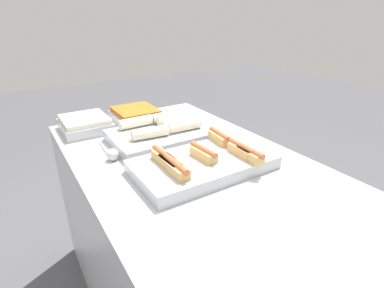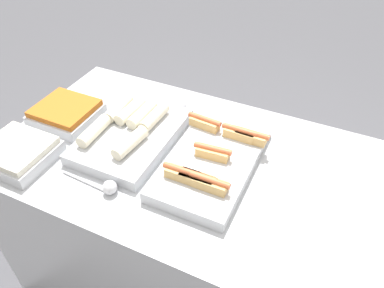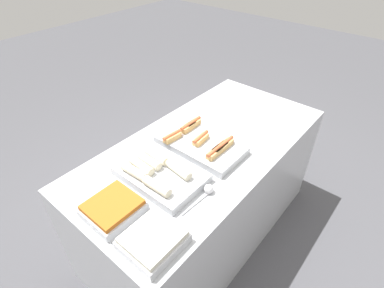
# 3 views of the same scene
# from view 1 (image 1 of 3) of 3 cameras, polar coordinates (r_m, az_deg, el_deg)

# --- Properties ---
(counter) EXTENTS (1.78, 0.87, 0.86)m
(counter) POSITION_cam_1_polar(r_m,az_deg,el_deg) (1.41, 2.96, -21.23)
(counter) COLOR #B7BABF
(counter) RESTS_ON ground_plane
(tray_hotdogs) EXTENTS (0.34, 0.54, 0.10)m
(tray_hotdogs) POSITION_cam_1_polar(r_m,az_deg,el_deg) (1.16, 2.23, -3.52)
(tray_hotdogs) COLOR #B7BABF
(tray_hotdogs) RESTS_ON counter
(tray_wraps) EXTENTS (0.32, 0.48, 0.10)m
(tray_wraps) POSITION_cam_1_polar(r_m,az_deg,el_deg) (1.45, -5.56, 2.20)
(tray_wraps) COLOR #B7BABF
(tray_wraps) RESTS_ON counter
(tray_side_front) EXTENTS (0.26, 0.24, 0.07)m
(tray_side_front) POSITION_cam_1_polar(r_m,az_deg,el_deg) (1.65, -19.67, 3.58)
(tray_side_front) COLOR #B7BABF
(tray_side_front) RESTS_ON counter
(tray_side_back) EXTENTS (0.26, 0.24, 0.07)m
(tray_side_back) POSITION_cam_1_polar(r_m,az_deg,el_deg) (1.72, -10.78, 5.39)
(tray_side_back) COLOR #B7BABF
(tray_side_back) RESTS_ON counter
(serving_spoon_near) EXTENTS (0.24, 0.05, 0.05)m
(serving_spoon_near) POSITION_cam_1_polar(r_m,az_deg,el_deg) (1.30, -15.11, -1.85)
(serving_spoon_near) COLOR silver
(serving_spoon_near) RESTS_ON counter
(serving_spoon_far) EXTENTS (0.25, 0.05, 0.05)m
(serving_spoon_far) POSITION_cam_1_polar(r_m,az_deg,el_deg) (1.52, 4.74, 2.76)
(serving_spoon_far) COLOR silver
(serving_spoon_far) RESTS_ON counter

